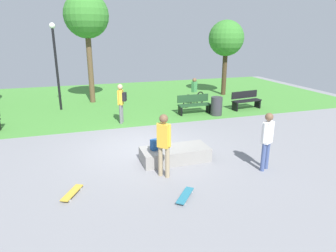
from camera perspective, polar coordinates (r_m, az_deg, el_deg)
name	(u,v)px	position (r m, az deg, el deg)	size (l,w,h in m)	color
ground_plane	(143,148)	(10.32, -4.75, -4.21)	(28.00, 28.00, 0.00)	gray
grass_lawn	(111,99)	(18.13, -10.77, 5.02)	(26.60, 11.52, 0.01)	#478C38
concrete_ledge	(175,154)	(9.24, 1.35, -5.39)	(2.07, 0.91, 0.42)	gray
backpack_on_ledge	(156,145)	(8.99, -2.37, -3.55)	(0.28, 0.20, 0.32)	#1E4C8C
skater_performing_trick	(267,137)	(8.81, 18.34, -2.05)	(0.39, 0.32, 1.69)	#3F5184
skater_watching	(164,141)	(7.96, -0.81, -2.81)	(0.36, 0.37, 1.77)	tan
skateboard_by_ledge	(185,195)	(7.36, 3.29, -13.05)	(0.66, 0.75, 0.08)	teal
skateboard_spare	(72,193)	(7.81, -17.79, -11.98)	(0.56, 0.80, 0.08)	gold
park_bench_center_lawn	(246,100)	(15.94, 14.61, 4.84)	(1.65, 0.69, 0.91)	black
park_bench_far_right	(194,104)	(14.59, 4.97, 4.21)	(1.60, 0.48, 0.91)	#1E4223
tree_broad_elm	(86,17)	(17.24, -15.26, 19.44)	(2.35, 2.35, 5.83)	brown
tree_leaning_ash	(226,39)	(19.17, 11.02, 15.96)	(2.13, 2.13, 4.53)	#42301E
lamp_post	(56,58)	(15.96, -20.59, 11.94)	(0.28, 0.28, 4.24)	black
trash_bin	(217,106)	(14.46, 9.22, 3.76)	(0.54, 0.54, 0.88)	#333338
pedestrian_with_backpack	(121,100)	(13.00, -8.90, 4.91)	(0.43, 0.42, 1.71)	slate
cyclist_on_bicycle	(194,94)	(16.19, 4.99, 6.07)	(1.61, 0.96, 1.52)	black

